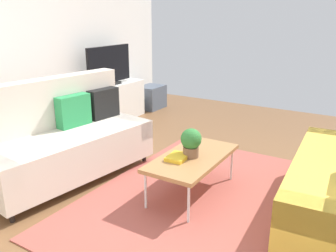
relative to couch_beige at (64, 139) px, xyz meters
name	(u,v)px	position (x,y,z in m)	size (l,w,h in m)	color
ground_plane	(199,192)	(0.43, -1.48, -0.45)	(7.68, 7.68, 0.00)	brown
wall_far	(12,40)	(0.43, 1.32, 1.00)	(6.40, 0.12, 2.90)	white
area_rug	(207,200)	(0.32, -1.62, -0.44)	(2.90, 2.20, 0.01)	#9E4C42
couch_beige	(64,139)	(0.00, 0.00, 0.00)	(1.99, 1.08, 1.10)	beige
coffee_table	(192,158)	(0.37, -1.42, -0.05)	(1.10, 0.56, 0.42)	#9E7042
tv_console	(110,103)	(1.93, 0.98, -0.13)	(1.40, 0.44, 0.64)	silver
tv	(109,66)	(1.93, 0.96, 0.51)	(1.00, 0.20, 0.64)	black
storage_trunk	(151,97)	(3.03, 0.88, -0.23)	(0.52, 0.40, 0.44)	#4C5666
potted_plant	(191,142)	(0.35, -1.41, 0.13)	(0.21, 0.21, 0.29)	brown
table_book_0	(178,157)	(0.23, -1.33, -0.01)	(0.24, 0.18, 0.04)	gold
vase_0	(82,85)	(1.35, 1.03, 0.28)	(0.11, 0.11, 0.17)	#B24C4C
bottle_0	(94,82)	(1.52, 0.94, 0.31)	(0.06, 0.06, 0.23)	silver
bottle_1	(98,82)	(1.62, 0.94, 0.29)	(0.04, 0.04, 0.20)	orange
bottle_2	(102,82)	(1.72, 0.94, 0.27)	(0.05, 0.05, 0.16)	red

